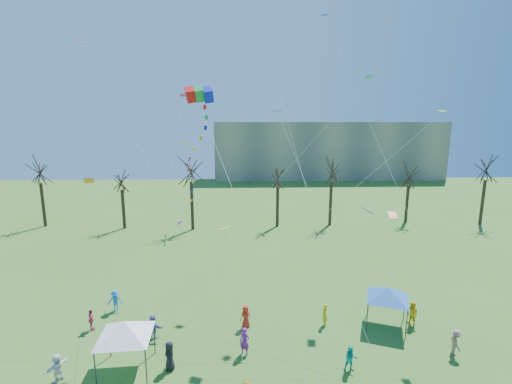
{
  "coord_description": "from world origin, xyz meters",
  "views": [
    {
      "loc": [
        -0.8,
        -14.7,
        14.84
      ],
      "look_at": [
        -0.09,
        5.0,
        11.0
      ],
      "focal_mm": 25.0,
      "sensor_mm": 36.0,
      "label": 1
    }
  ],
  "objects_px": {
    "big_box_kite": "(198,167)",
    "canopy_tent_white": "(125,329)",
    "distant_building": "(327,150)",
    "canopy_tent_blue": "(388,293)"
  },
  "relations": [
    {
      "from": "big_box_kite",
      "to": "canopy_tent_white",
      "type": "relative_size",
      "value": 4.1
    },
    {
      "from": "distant_building",
      "to": "canopy_tent_blue",
      "type": "relative_size",
      "value": 16.01
    },
    {
      "from": "canopy_tent_white",
      "to": "canopy_tent_blue",
      "type": "distance_m",
      "value": 18.2
    },
    {
      "from": "canopy_tent_blue",
      "to": "canopy_tent_white",
      "type": "bearing_deg",
      "value": -166.42
    },
    {
      "from": "canopy_tent_blue",
      "to": "distant_building",
      "type": "bearing_deg",
      "value": 80.45
    },
    {
      "from": "canopy_tent_white",
      "to": "big_box_kite",
      "type": "bearing_deg",
      "value": 9.61
    },
    {
      "from": "distant_building",
      "to": "canopy_tent_blue",
      "type": "bearing_deg",
      "value": -99.55
    },
    {
      "from": "canopy_tent_white",
      "to": "distant_building",
      "type": "bearing_deg",
      "value": 68.77
    },
    {
      "from": "canopy_tent_white",
      "to": "canopy_tent_blue",
      "type": "height_order",
      "value": "canopy_tent_white"
    },
    {
      "from": "distant_building",
      "to": "canopy_tent_white",
      "type": "xyz_separation_m",
      "value": [
        -29.95,
        -77.11,
        -4.77
      ]
    }
  ]
}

